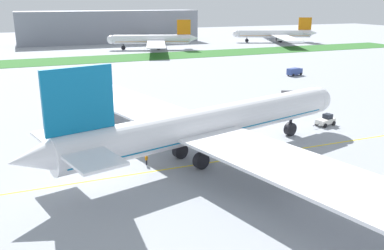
{
  "coord_description": "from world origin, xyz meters",
  "views": [
    {
      "loc": [
        -30.76,
        -56.09,
        24.27
      ],
      "look_at": [
        -4.53,
        8.0,
        3.58
      ],
      "focal_mm": 39.43,
      "sensor_mm": 36.0,
      "label": 1
    }
  ],
  "objects_px": {
    "parked_airliner_far_centre": "(154,40)",
    "parked_airliner_far_right": "(276,34)",
    "service_truck_baggage_loader": "(295,71)",
    "service_truck_fuel_bowser": "(292,96)",
    "ground_crew_wingwalker_port": "(146,159)",
    "pushback_tug": "(326,120)",
    "airliner_foreground": "(206,125)"
  },
  "relations": [
    {
      "from": "service_truck_fuel_bowser",
      "to": "parked_airliner_far_right",
      "type": "height_order",
      "value": "parked_airliner_far_right"
    },
    {
      "from": "ground_crew_wingwalker_port",
      "to": "parked_airliner_far_right",
      "type": "height_order",
      "value": "parked_airliner_far_right"
    },
    {
      "from": "ground_crew_wingwalker_port",
      "to": "airliner_foreground",
      "type": "bearing_deg",
      "value": -6.27
    },
    {
      "from": "service_truck_baggage_loader",
      "to": "parked_airliner_far_right",
      "type": "distance_m",
      "value": 114.56
    },
    {
      "from": "ground_crew_wingwalker_port",
      "to": "service_truck_baggage_loader",
      "type": "distance_m",
      "value": 88.77
    },
    {
      "from": "pushback_tug",
      "to": "parked_airliner_far_centre",
      "type": "height_order",
      "value": "parked_airliner_far_centre"
    },
    {
      "from": "parked_airliner_far_right",
      "to": "service_truck_baggage_loader",
      "type": "bearing_deg",
      "value": -119.89
    },
    {
      "from": "parked_airliner_far_right",
      "to": "parked_airliner_far_centre",
      "type": "bearing_deg",
      "value": -173.42
    },
    {
      "from": "service_truck_fuel_bowser",
      "to": "parked_airliner_far_centre",
      "type": "relative_size",
      "value": 0.08
    },
    {
      "from": "service_truck_fuel_bowser",
      "to": "parked_airliner_far_centre",
      "type": "distance_m",
      "value": 121.16
    },
    {
      "from": "service_truck_baggage_loader",
      "to": "service_truck_fuel_bowser",
      "type": "bearing_deg",
      "value": -126.48
    },
    {
      "from": "service_truck_fuel_bowser",
      "to": "parked_airliner_far_right",
      "type": "distance_m",
      "value": 152.63
    },
    {
      "from": "pushback_tug",
      "to": "service_truck_baggage_loader",
      "type": "distance_m",
      "value": 58.1
    },
    {
      "from": "service_truck_fuel_bowser",
      "to": "parked_airliner_far_centre",
      "type": "xyz_separation_m",
      "value": [
        2.15,
        121.09,
        3.54
      ]
    },
    {
      "from": "airliner_foreground",
      "to": "parked_airliner_far_right",
      "type": "xyz_separation_m",
      "value": [
        115.38,
        157.68,
        -0.78
      ]
    },
    {
      "from": "pushback_tug",
      "to": "ground_crew_wingwalker_port",
      "type": "height_order",
      "value": "pushback_tug"
    },
    {
      "from": "airliner_foreground",
      "to": "parked_airliner_far_centre",
      "type": "xyz_separation_m",
      "value": [
        37.71,
        148.72,
        -0.65
      ]
    },
    {
      "from": "pushback_tug",
      "to": "service_truck_baggage_loader",
      "type": "height_order",
      "value": "service_truck_baggage_loader"
    },
    {
      "from": "service_truck_baggage_loader",
      "to": "airliner_foreground",
      "type": "bearing_deg",
      "value": -134.96
    },
    {
      "from": "ground_crew_wingwalker_port",
      "to": "parked_airliner_far_right",
      "type": "distance_m",
      "value": 200.32
    },
    {
      "from": "airliner_foreground",
      "to": "ground_crew_wingwalker_port",
      "type": "bearing_deg",
      "value": 173.73
    },
    {
      "from": "service_truck_baggage_loader",
      "to": "service_truck_fuel_bowser",
      "type": "xyz_separation_m",
      "value": [
        -22.76,
        -30.78,
        0.02
      ]
    },
    {
      "from": "pushback_tug",
      "to": "service_truck_fuel_bowser",
      "type": "xyz_separation_m",
      "value": [
        5.74,
        19.85,
        0.39
      ]
    },
    {
      "from": "service_truck_baggage_loader",
      "to": "parked_airliner_far_right",
      "type": "height_order",
      "value": "parked_airliner_far_right"
    },
    {
      "from": "airliner_foreground",
      "to": "parked_airliner_far_centre",
      "type": "relative_size",
      "value": 1.32
    },
    {
      "from": "airliner_foreground",
      "to": "service_truck_baggage_loader",
      "type": "xyz_separation_m",
      "value": [
        58.32,
        58.4,
        -4.21
      ]
    },
    {
      "from": "pushback_tug",
      "to": "ground_crew_wingwalker_port",
      "type": "bearing_deg",
      "value": -170.25
    },
    {
      "from": "airliner_foreground",
      "to": "service_truck_baggage_loader",
      "type": "height_order",
      "value": "airliner_foreground"
    },
    {
      "from": "parked_airliner_far_centre",
      "to": "parked_airliner_far_right",
      "type": "xyz_separation_m",
      "value": [
        77.67,
        8.96,
        -0.14
      ]
    },
    {
      "from": "pushback_tug",
      "to": "service_truck_fuel_bowser",
      "type": "relative_size",
      "value": 1.08
    },
    {
      "from": "parked_airliner_far_centre",
      "to": "pushback_tug",
      "type": "bearing_deg",
      "value": -93.2
    },
    {
      "from": "service_truck_baggage_loader",
      "to": "parked_airliner_far_centre",
      "type": "distance_m",
      "value": 92.71
    }
  ]
}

